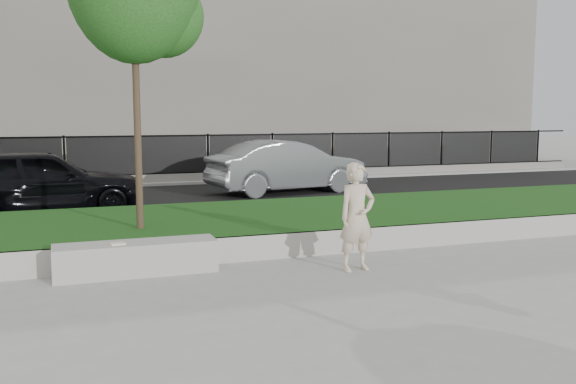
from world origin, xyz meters
name	(u,v)px	position (x,y,z in m)	size (l,w,h in m)	color
ground	(285,275)	(0.00, 0.00, 0.00)	(90.00, 90.00, 0.00)	gray
grass_bank	(231,227)	(0.00, 3.00, 0.20)	(34.00, 4.00, 0.40)	#10380E
grass_kerb	(263,247)	(0.00, 1.04, 0.20)	(34.00, 0.08, 0.40)	#A09E96
street	(179,199)	(0.00, 8.50, 0.02)	(34.00, 7.00, 0.04)	black
far_pavement	(154,180)	(0.00, 13.00, 0.06)	(34.00, 3.00, 0.12)	gray
iron_fence	(159,168)	(0.00, 12.00, 0.54)	(32.00, 0.30, 1.50)	slate
building_facade	(128,48)	(0.00, 20.00, 5.00)	(34.00, 10.00, 10.00)	#67605A
stone_bench	(136,258)	(-1.98, 0.80, 0.23)	(2.28, 0.57, 0.47)	#A09E96
man	(357,217)	(1.09, -0.06, 0.79)	(0.58, 0.38, 1.59)	beige
book	(118,244)	(-2.24, 0.72, 0.48)	(0.20, 0.15, 0.02)	white
car_dark	(40,181)	(-3.38, 6.75, 0.79)	(1.77, 4.40, 1.50)	black
car_silver	(287,167)	(3.11, 8.62, 0.78)	(1.57, 4.49, 1.48)	gray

